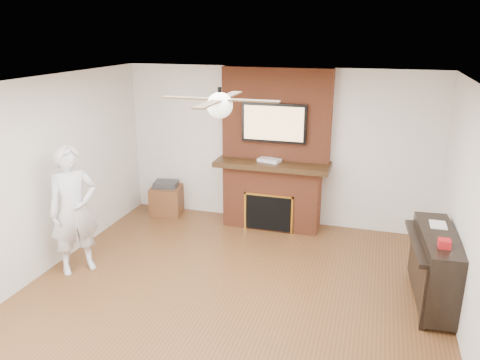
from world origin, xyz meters
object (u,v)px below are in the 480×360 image
(side_table, at_px, (167,199))
(piano, at_px, (435,266))
(fireplace, at_px, (274,165))
(person, at_px, (74,210))

(side_table, distance_m, piano, 4.46)
(fireplace, relative_size, side_table, 4.27)
(fireplace, distance_m, piano, 2.91)
(fireplace, height_order, side_table, fireplace)
(person, relative_size, piano, 1.26)
(fireplace, xyz_separation_m, side_table, (-1.85, -0.07, -0.73))
(piano, bearing_deg, fireplace, 138.90)
(person, height_order, piano, person)
(piano, bearing_deg, person, -177.64)
(side_table, bearing_deg, piano, -32.36)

